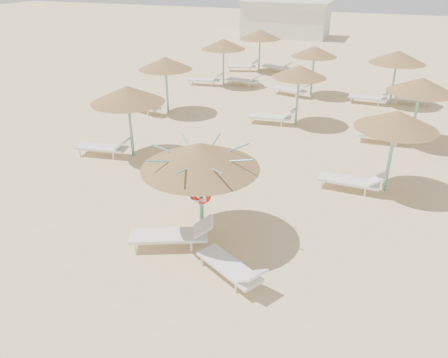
% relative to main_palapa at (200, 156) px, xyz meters
% --- Properties ---
extents(ground, '(120.00, 120.00, 0.00)m').
position_rel_main_palapa_xyz_m(ground, '(-0.31, -0.26, -2.33)').
color(ground, '#DBB685').
rests_on(ground, ground).
extents(main_palapa, '(2.99, 2.99, 2.68)m').
position_rel_main_palapa_xyz_m(main_palapa, '(0.00, 0.00, 0.00)').
color(main_palapa, '#65AFAA').
rests_on(main_palapa, ground).
extents(lounger_main_a, '(2.20, 1.44, 0.77)m').
position_rel_main_palapa_xyz_m(lounger_main_a, '(-0.45, -0.72, -1.96)').
color(lounger_main_a, silver).
rests_on(lounger_main_a, ground).
extents(lounger_main_b, '(1.93, 1.43, 0.69)m').
position_rel_main_palapa_xyz_m(lounger_main_b, '(1.39, -1.43, -2.00)').
color(lounger_main_b, silver).
rests_on(lounger_main_b, ground).
extents(palapa_field, '(19.94, 18.00, 2.73)m').
position_rel_main_palapa_xyz_m(palapa_field, '(1.58, 10.63, -0.03)').
color(palapa_field, '#65AFAA').
rests_on(palapa_field, ground).
extents(service_hut, '(8.40, 4.40, 3.25)m').
position_rel_main_palapa_xyz_m(service_hut, '(-6.31, 34.74, -0.68)').
color(service_hut, silver).
rests_on(service_hut, ground).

